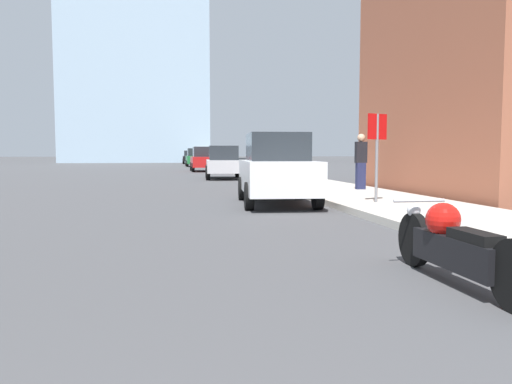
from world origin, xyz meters
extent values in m
cube|color=#B2ADA3|center=(5.79, 40.00, 0.07)|extent=(3.09, 240.00, 0.15)
cylinder|color=black|center=(3.23, 5.86, 0.31)|extent=(0.10, 0.62, 0.62)
cube|color=black|center=(3.23, 4.98, 0.33)|extent=(0.25, 1.34, 0.32)
sphere|color=red|center=(3.23, 5.25, 0.62)|extent=(0.36, 0.36, 0.36)
cube|color=black|center=(3.23, 4.69, 0.54)|extent=(0.22, 0.61, 0.10)
sphere|color=silver|center=(3.23, 5.89, 0.65)|extent=(0.16, 0.16, 0.16)
cylinder|color=silver|center=(3.23, 5.77, 0.78)|extent=(0.62, 0.04, 0.04)
cube|color=silver|center=(3.12, 13.03, 0.73)|extent=(2.01, 4.21, 0.80)
cube|color=#23282D|center=(3.12, 13.03, 1.47)|extent=(1.59, 2.07, 0.70)
cylinder|color=black|center=(2.42, 14.36, 0.33)|extent=(0.25, 0.67, 0.65)
cylinder|color=black|center=(4.02, 14.23, 0.33)|extent=(0.25, 0.67, 0.65)
cylinder|color=black|center=(2.22, 11.83, 0.33)|extent=(0.25, 0.67, 0.65)
cylinder|color=black|center=(3.82, 11.70, 0.33)|extent=(0.25, 0.67, 0.65)
cube|color=#BCBCC1|center=(3.10, 26.10, 0.66)|extent=(1.94, 4.23, 0.62)
cube|color=#23282D|center=(3.10, 26.10, 1.33)|extent=(1.56, 2.07, 0.72)
cylinder|color=black|center=(2.37, 27.43, 0.35)|extent=(0.24, 0.70, 0.69)
cylinder|color=black|center=(3.98, 27.33, 0.35)|extent=(0.24, 0.70, 0.69)
cylinder|color=black|center=(2.22, 24.87, 0.35)|extent=(0.24, 0.70, 0.69)
cylinder|color=black|center=(3.83, 24.77, 0.35)|extent=(0.24, 0.70, 0.69)
cube|color=red|center=(2.84, 36.92, 0.69)|extent=(1.88, 4.37, 0.73)
cube|color=#23282D|center=(2.84, 36.92, 1.42)|extent=(1.59, 2.10, 0.72)
cylinder|color=black|center=(1.96, 38.27, 0.32)|extent=(0.20, 0.65, 0.65)
cylinder|color=black|center=(3.72, 38.28, 0.32)|extent=(0.20, 0.65, 0.65)
cylinder|color=black|center=(1.97, 35.57, 0.32)|extent=(0.20, 0.65, 0.65)
cylinder|color=black|center=(3.73, 35.57, 0.32)|extent=(0.20, 0.65, 0.65)
cube|color=#1E6B33|center=(2.88, 50.32, 0.67)|extent=(1.88, 4.55, 0.75)
cube|color=#23282D|center=(2.88, 50.32, 1.42)|extent=(1.58, 2.19, 0.74)
cylinder|color=black|center=(1.99, 51.72, 0.30)|extent=(0.20, 0.60, 0.60)
cylinder|color=black|center=(3.74, 51.73, 0.30)|extent=(0.20, 0.60, 0.60)
cylinder|color=black|center=(2.01, 48.91, 0.30)|extent=(0.20, 0.60, 0.60)
cylinder|color=black|center=(3.76, 48.92, 0.30)|extent=(0.20, 0.60, 0.60)
cube|color=black|center=(2.90, 63.06, 0.65)|extent=(2.09, 4.28, 0.62)
cube|color=#23282D|center=(2.90, 63.06, 1.30)|extent=(1.70, 2.09, 0.68)
cylinder|color=black|center=(2.07, 64.40, 0.34)|extent=(0.23, 0.69, 0.68)
cylinder|color=black|center=(3.86, 64.31, 0.34)|extent=(0.23, 0.69, 0.68)
cylinder|color=black|center=(1.94, 61.80, 0.34)|extent=(0.23, 0.69, 0.68)
cylinder|color=black|center=(3.73, 61.71, 0.34)|extent=(0.23, 0.69, 0.68)
cylinder|color=slate|center=(5.26, 11.68, 1.20)|extent=(0.07, 0.07, 2.09)
cube|color=red|center=(5.26, 11.68, 1.94)|extent=(0.57, 0.26, 0.60)
cube|color=#1E2347|center=(6.50, 15.82, 0.58)|extent=(0.29, 0.20, 0.86)
cube|color=black|center=(6.50, 15.82, 1.35)|extent=(0.36, 0.20, 0.68)
sphere|color=tan|center=(6.50, 15.82, 1.81)|extent=(0.25, 0.25, 0.25)
camera|label=1|loc=(0.45, 0.50, 1.32)|focal=35.00mm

